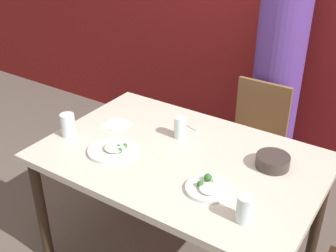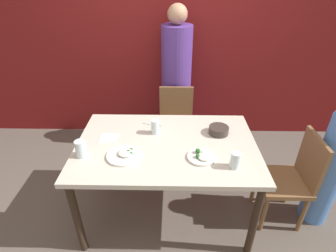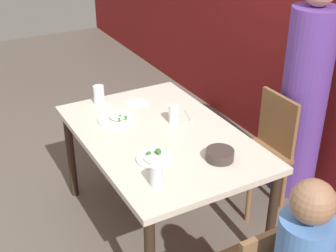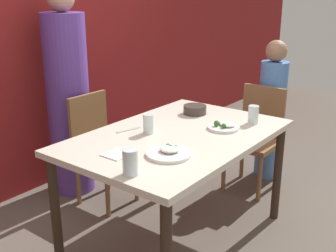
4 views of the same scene
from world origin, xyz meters
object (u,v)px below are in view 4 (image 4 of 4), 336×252
object	(u,v)px
chair_child_spot	(256,135)
bowl_curry	(195,109)
chair_adult_spot	(100,146)
person_adult	(68,101)
plate_rice_adult	(224,127)
person_child	(271,114)
glass_water_tall	(130,162)

from	to	relation	value
chair_child_spot	bowl_curry	xyz separation A→B (m)	(-0.63, 0.21, 0.33)
chair_adult_spot	person_adult	size ratio (longest dim) A/B	0.52
person_adult	plate_rice_adult	xyz separation A→B (m)	(0.18, -1.36, 0.00)
chair_child_spot	bowl_curry	world-z (taller)	chair_child_spot
chair_adult_spot	person_child	distance (m)	1.55
chair_adult_spot	person_adult	bearing A→B (deg)	90.00
chair_adult_spot	bowl_curry	size ratio (longest dim) A/B	5.14
chair_child_spot	person_adult	distance (m)	1.60
plate_rice_adult	person_child	bearing A→B (deg)	7.16
chair_child_spot	bowl_curry	bearing A→B (deg)	-108.80
chair_child_spot	plate_rice_adult	size ratio (longest dim) A/B	4.11
person_child	chair_adult_spot	bearing A→B (deg)	145.61
chair_child_spot	person_child	size ratio (longest dim) A/B	0.70
glass_water_tall	person_adult	bearing A→B (deg)	61.50
bowl_curry	person_adult	bearing A→B (deg)	109.62
person_child	glass_water_tall	xyz separation A→B (m)	(-2.01, -0.13, 0.25)
bowl_curry	person_child	bearing A→B (deg)	-13.09
plate_rice_adult	person_adult	bearing A→B (deg)	97.57
person_adult	glass_water_tall	world-z (taller)	person_adult
plate_rice_adult	chair_adult_spot	bearing A→B (deg)	100.10
bowl_curry	glass_water_tall	world-z (taller)	glass_water_tall
person_adult	chair_child_spot	bearing A→B (deg)	-51.02
glass_water_tall	chair_adult_spot	bearing A→B (deg)	53.87
person_adult	glass_water_tall	distance (m)	1.53
chair_adult_spot	bowl_curry	distance (m)	0.82
chair_child_spot	person_adult	world-z (taller)	person_adult
person_child	plate_rice_adult	size ratio (longest dim) A/B	5.84
person_adult	glass_water_tall	xyz separation A→B (m)	(-0.73, -1.34, 0.05)
bowl_curry	chair_adult_spot	bearing A→B (deg)	118.46
bowl_curry	plate_rice_adult	xyz separation A→B (m)	(-0.18, -0.35, -0.02)
person_adult	bowl_curry	xyz separation A→B (m)	(0.36, -1.00, 0.02)
person_adult	person_child	size ratio (longest dim) A/B	1.36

